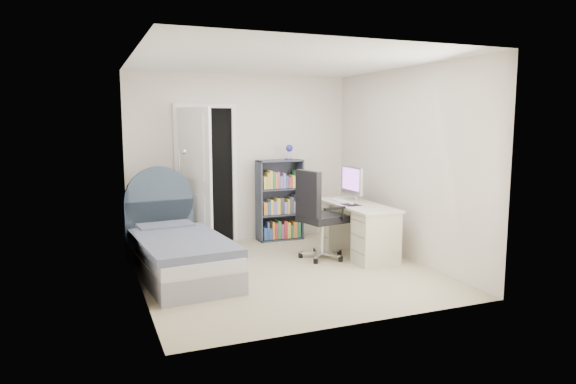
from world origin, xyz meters
name	(u,v)px	position (x,y,z in m)	size (l,w,h in m)	color
room_shell	(284,169)	(0.00, 0.00, 1.25)	(3.50, 3.70, 2.60)	gray
door	(198,176)	(-0.71, 1.53, 1.03)	(0.92, 0.78, 2.06)	black
bed	(178,252)	(-1.23, 0.31, 0.28)	(1.11, 2.06, 1.22)	gray
nightstand	(153,221)	(-1.37, 1.56, 0.42)	(0.44, 0.44, 0.64)	#D9AA85
floor_lamp	(182,211)	(-0.99, 1.33, 0.59)	(0.21, 0.21, 1.44)	silver
bookcase	(280,203)	(0.55, 1.57, 0.56)	(0.69, 0.29, 1.46)	#3A404F
desk	(356,226)	(1.20, 0.37, 0.38)	(0.57, 1.43, 1.17)	beige
office_chair	(317,211)	(0.58, 0.33, 0.65)	(0.64, 0.66, 1.18)	silver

